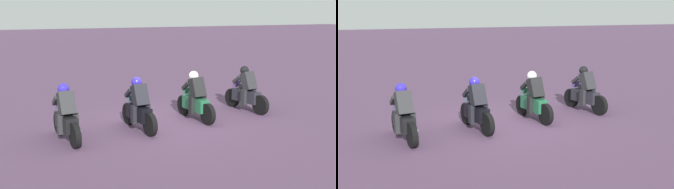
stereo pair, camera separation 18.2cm
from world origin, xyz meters
The scene contains 5 objects.
ground_plane centered at (0.00, 0.00, 0.00)m, with size 120.00×120.00×0.00m, color #523853.
rider_lane_a centered at (0.53, -2.99, 0.62)m, with size 2.03×0.62×1.51m.
rider_lane_b centered at (0.08, -0.89, 0.62)m, with size 2.04×0.57×1.51m.
rider_lane_c centered at (-0.36, 1.09, 0.62)m, with size 2.04×0.59×1.51m.
rider_lane_d centered at (-0.63, 3.15, 0.62)m, with size 2.04×0.59×1.51m.
Camera 2 is at (-11.72, 4.55, 3.43)m, focal length 46.05 mm.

